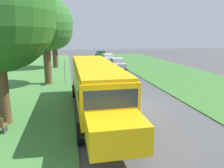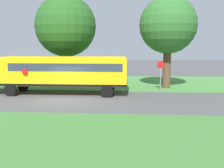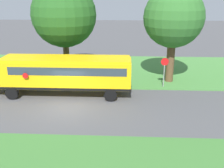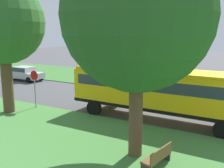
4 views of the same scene
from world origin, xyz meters
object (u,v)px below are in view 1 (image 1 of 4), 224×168
at_px(car_white_middle, 108,58).
at_px(oak_tree_far_end, 54,30).
at_px(school_bus, 96,84).
at_px(car_green_furthest, 101,54).
at_px(car_silver_nearest, 117,63).
at_px(stop_sign, 65,68).
at_px(oak_tree_roadside_mid, 46,23).

distance_m(car_white_middle, oak_tree_far_end, 11.13).
bearing_deg(school_bus, car_green_furthest, 80.89).
xyz_separation_m(school_bus, car_green_furthest, (5.42, 33.76, -1.05)).
height_order(car_silver_nearest, car_white_middle, same).
relative_size(oak_tree_far_end, stop_sign, 3.02).
relative_size(school_bus, car_silver_nearest, 2.82).
height_order(car_white_middle, stop_sign, stop_sign).
relative_size(car_green_furthest, oak_tree_far_end, 0.53).
distance_m(car_silver_nearest, oak_tree_roadside_mid, 13.32).
relative_size(car_green_furthest, oak_tree_roadside_mid, 0.51).
xyz_separation_m(oak_tree_roadside_mid, stop_sign, (1.54, -0.88, -4.27)).
xyz_separation_m(car_white_middle, car_green_furthest, (0.00, 8.32, 0.00)).
bearing_deg(car_silver_nearest, oak_tree_roadside_mid, -136.66).
distance_m(car_green_furthest, oak_tree_roadside_mid, 26.46).
bearing_deg(stop_sign, car_silver_nearest, 51.55).
relative_size(school_bus, oak_tree_far_end, 1.50).
xyz_separation_m(school_bus, oak_tree_far_end, (-3.49, 20.69, 3.66)).
xyz_separation_m(school_bus, oak_tree_roadside_mid, (-3.53, 9.39, 4.08)).
bearing_deg(stop_sign, school_bus, -76.87).
bearing_deg(oak_tree_far_end, oak_tree_roadside_mid, -90.21).
height_order(car_silver_nearest, car_green_furthest, same).
height_order(school_bus, car_silver_nearest, school_bus).
xyz_separation_m(car_white_middle, oak_tree_roadside_mid, (-8.94, -16.05, 5.13)).
relative_size(car_silver_nearest, stop_sign, 1.61).
bearing_deg(car_green_furthest, stop_sign, -106.33).
distance_m(school_bus, oak_tree_far_end, 21.29).
height_order(oak_tree_far_end, stop_sign, oak_tree_far_end).
distance_m(school_bus, stop_sign, 8.74).
distance_m(car_green_furthest, stop_sign, 26.33).
relative_size(car_white_middle, oak_tree_far_end, 0.53).
bearing_deg(car_white_middle, school_bus, -102.02).
bearing_deg(stop_sign, oak_tree_roadside_mid, 150.27).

